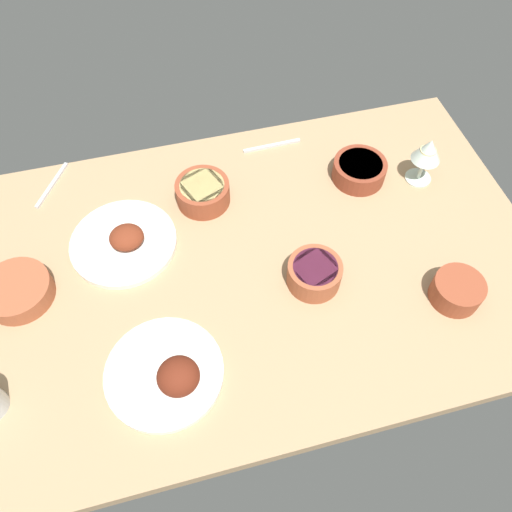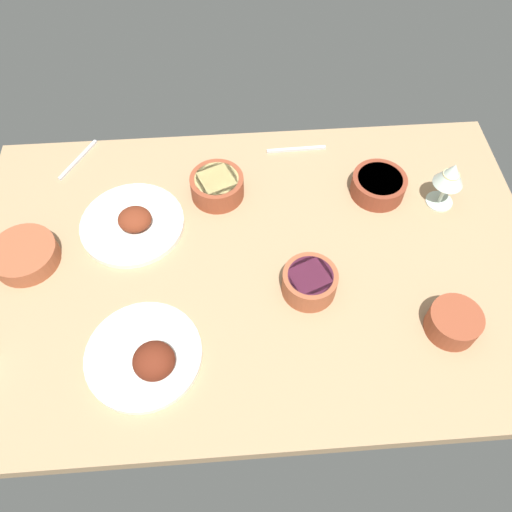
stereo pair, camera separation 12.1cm
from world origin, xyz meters
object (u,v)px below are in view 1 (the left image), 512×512
object	(u,v)px
bowl_sauce	(359,170)
bowl_cream	(457,290)
plate_near_viewer	(124,241)
bowl_pasta	(203,192)
bowl_onions	(314,273)
fork_loose	(52,185)
plate_far_side	(169,374)
spoon_loose	(272,146)
wine_glass	(428,152)
bowl_potatoes	(17,290)

from	to	relation	value
bowl_sauce	bowl_cream	xyz separation A→B (cm)	(-8.05, 40.86, 0.22)
plate_near_viewer	bowl_pasta	xyz separation A→B (cm)	(-21.74, -9.32, 1.86)
bowl_onions	fork_loose	xyz separation A→B (cm)	(59.13, -46.29, -3.05)
plate_far_side	fork_loose	bearing A→B (deg)	-69.91
plate_near_viewer	spoon_loose	bearing A→B (deg)	-151.50
bowl_onions	fork_loose	world-z (taller)	bowl_onions
fork_loose	spoon_loose	bearing A→B (deg)	120.01
plate_far_side	bowl_cream	xyz separation A→B (cm)	(-66.88, -2.86, 1.08)
fork_loose	bowl_sauce	bearing A→B (deg)	108.07
plate_far_side	spoon_loose	xyz separation A→B (cm)	(-39.21, -61.06, -1.73)
plate_near_viewer	bowl_pasta	distance (cm)	23.73
plate_far_side	bowl_sauce	xyz separation A→B (cm)	(-58.83, -43.72, 0.86)
plate_near_viewer	bowl_pasta	bearing A→B (deg)	-156.79
bowl_onions	wine_glass	xyz separation A→B (cm)	(-37.97, -24.01, 6.48)
bowl_pasta	plate_near_viewer	bearing A→B (deg)	23.21
bowl_cream	spoon_loose	bearing A→B (deg)	-64.57
fork_loose	spoon_loose	distance (cm)	61.68
plate_near_viewer	bowl_potatoes	distance (cm)	26.55
bowl_sauce	bowl_potatoes	size ratio (longest dim) A/B	0.91
bowl_potatoes	plate_far_side	bearing A→B (deg)	137.19
bowl_cream	bowl_onions	world-z (taller)	bowl_onions
bowl_potatoes	bowl_cream	bearing A→B (deg)	165.38
bowl_pasta	fork_loose	size ratio (longest dim) A/B	0.85
fork_loose	bowl_potatoes	bearing A→B (deg)	16.78
bowl_sauce	wine_glass	world-z (taller)	wine_glass
bowl_cream	plate_far_side	bearing A→B (deg)	2.45
bowl_sauce	bowl_potatoes	bearing A→B (deg)	9.82
bowl_cream	bowl_onions	bearing A→B (deg)	-22.16
bowl_sauce	spoon_loose	distance (cm)	26.32
bowl_onions	plate_near_viewer	bearing A→B (deg)	-27.27
wine_glass	fork_loose	size ratio (longest dim) A/B	0.85
plate_near_viewer	bowl_cream	size ratio (longest dim) A/B	2.27
fork_loose	spoon_loose	xyz separation A→B (cm)	(-61.68, 0.39, 0.00)
plate_far_side	spoon_loose	distance (cm)	72.59
fork_loose	spoon_loose	world-z (taller)	same
bowl_potatoes	bowl_sauce	bearing A→B (deg)	-170.18
bowl_onions	fork_loose	size ratio (longest dim) A/B	0.77
wine_glass	bowl_sauce	bearing A→B (deg)	-16.06
bowl_pasta	spoon_loose	world-z (taller)	bowl_pasta
plate_near_viewer	fork_loose	world-z (taller)	plate_near_viewer
bowl_potatoes	fork_loose	distance (cm)	34.23
bowl_cream	bowl_pasta	world-z (taller)	bowl_pasta
bowl_onions	bowl_cream	bearing A→B (deg)	157.84
bowl_cream	bowl_pasta	bearing A→B (deg)	-40.59
wine_glass	spoon_loose	xyz separation A→B (cm)	(35.42, -21.89, -9.53)
bowl_cream	wine_glass	size ratio (longest dim) A/B	0.83
bowl_onions	wine_glass	bearing A→B (deg)	-147.70
bowl_sauce	fork_loose	world-z (taller)	bowl_sauce
bowl_potatoes	spoon_loose	xyz separation A→B (cm)	(-69.71, -32.81, -2.20)
bowl_potatoes	bowl_onions	world-z (taller)	bowl_onions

